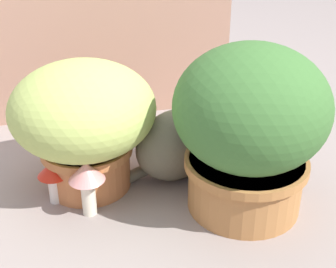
% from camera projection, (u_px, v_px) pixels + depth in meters
% --- Properties ---
extents(ground_plane, '(6.00, 6.00, 0.00)m').
position_uv_depth(ground_plane, '(110.00, 198.00, 1.33)').
color(ground_plane, gray).
extents(cardboard_backdrop, '(0.93, 0.03, 0.73)m').
position_uv_depth(cardboard_backdrop, '(106.00, 21.00, 1.67)').
color(cardboard_backdrop, tan).
rests_on(cardboard_backdrop, ground).
extents(grass_planter, '(0.40, 0.40, 0.38)m').
position_uv_depth(grass_planter, '(84.00, 119.00, 1.29)').
color(grass_planter, '#B76A3D').
rests_on(grass_planter, ground).
extents(leafy_planter, '(0.40, 0.40, 0.46)m').
position_uv_depth(leafy_planter, '(249.00, 126.00, 1.19)').
color(leafy_planter, '#AD723E').
rests_on(leafy_planter, ground).
extents(cat, '(0.39, 0.24, 0.32)m').
position_uv_depth(cat, '(181.00, 140.00, 1.38)').
color(cat, '#635D4A').
rests_on(cat, ground).
extents(mushroom_ornament_pink, '(0.10, 0.10, 0.16)m').
position_uv_depth(mushroom_ornament_pink, '(87.00, 178.00, 1.22)').
color(mushroom_ornament_pink, beige).
rests_on(mushroom_ornament_pink, ground).
extents(mushroom_ornament_red, '(0.09, 0.09, 0.13)m').
position_uv_depth(mushroom_ornament_red, '(54.00, 174.00, 1.28)').
color(mushroom_ornament_red, silver).
rests_on(mushroom_ornament_red, ground).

